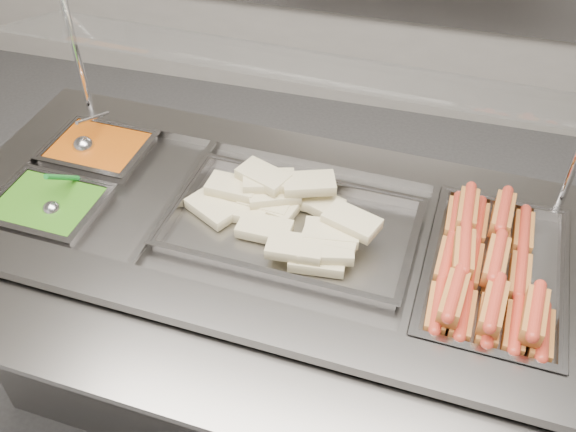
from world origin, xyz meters
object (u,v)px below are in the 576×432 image
(sneeze_guard, at_px, (296,67))
(serving_spoon, at_px, (54,204))
(pan_hotdogs, at_px, (492,279))
(steam_counter, at_px, (274,316))
(pan_wraps, at_px, (291,229))
(ladle, at_px, (84,145))

(sneeze_guard, height_order, serving_spoon, sneeze_guard)
(pan_hotdogs, bearing_deg, steam_counter, 177.34)
(steam_counter, height_order, serving_spoon, serving_spoon)
(pan_wraps, bearing_deg, steam_counter, 177.34)
(steam_counter, relative_size, pan_wraps, 2.75)
(sneeze_guard, height_order, ladle, sneeze_guard)
(steam_counter, bearing_deg, pan_wraps, -2.66)
(sneeze_guard, xyz_separation_m, pan_hotdogs, (0.62, -0.25, -0.41))
(pan_wraps, relative_size, ladle, 3.48)
(steam_counter, height_order, sneeze_guard, sneeze_guard)
(steam_counter, xyz_separation_m, sneeze_guard, (0.01, 0.22, 0.83))
(sneeze_guard, distance_m, pan_hotdogs, 0.79)
(pan_hotdogs, distance_m, pan_wraps, 0.57)
(sneeze_guard, relative_size, serving_spoon, 9.51)
(pan_wraps, xyz_separation_m, serving_spoon, (-0.69, -0.12, 0.04))
(sneeze_guard, bearing_deg, serving_spoon, -151.73)
(pan_hotdogs, relative_size, pan_wraps, 0.81)
(steam_counter, xyz_separation_m, pan_wraps, (0.06, -0.00, 0.43))
(steam_counter, xyz_separation_m, pan_hotdogs, (0.63, -0.03, 0.41))
(steam_counter, distance_m, sneeze_guard, 0.86)
(ladle, distance_m, serving_spoon, 0.29)
(sneeze_guard, bearing_deg, ladle, -175.34)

